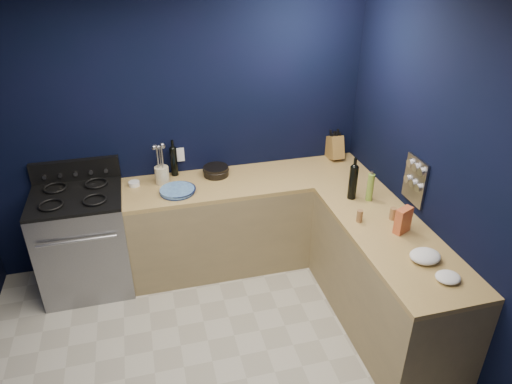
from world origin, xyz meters
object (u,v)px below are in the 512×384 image
object	(u,v)px
plate_stack	(177,191)
crouton_bag	(403,220)
knife_block	(334,147)
gas_range	(85,243)
utensil_crock	(162,175)

from	to	relation	value
plate_stack	crouton_bag	xyz separation A→B (m)	(1.59, -1.04, 0.08)
knife_block	crouton_bag	xyz separation A→B (m)	(-0.02, -1.39, -0.01)
gas_range	crouton_bag	xyz separation A→B (m)	(2.44, -1.13, 0.54)
knife_block	utensil_crock	bearing A→B (deg)	-177.40
plate_stack	utensil_crock	bearing A→B (deg)	116.07
plate_stack	crouton_bag	bearing A→B (deg)	-33.29
plate_stack	knife_block	size ratio (longest dim) A/B	1.31
plate_stack	utensil_crock	xyz separation A→B (m)	(-0.11, 0.22, 0.06)
utensil_crock	plate_stack	bearing A→B (deg)	-63.93
plate_stack	crouton_bag	size ratio (longest dim) A/B	1.48
gas_range	crouton_bag	bearing A→B (deg)	-24.77
knife_block	plate_stack	bearing A→B (deg)	-169.46
utensil_crock	crouton_bag	bearing A→B (deg)	-36.68
crouton_bag	knife_block	bearing A→B (deg)	64.00
plate_stack	knife_block	xyz separation A→B (m)	(1.61, 0.34, 0.10)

